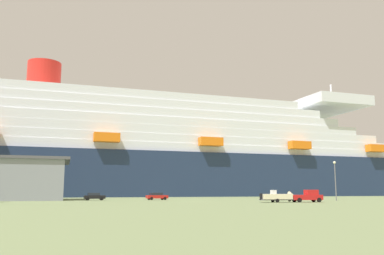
% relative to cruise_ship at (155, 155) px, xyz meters
% --- Properties ---
extents(ground_plane, '(600.00, 600.00, 0.00)m').
position_rel_cruise_ship_xyz_m(ground_plane, '(-7.78, -39.95, -14.90)').
color(ground_plane, '#66754C').
extents(cruise_ship, '(290.94, 36.06, 52.99)m').
position_rel_cruise_ship_xyz_m(cruise_ship, '(0.00, 0.00, 0.00)').
color(cruise_ship, '#1E2D4C').
rests_on(cruise_ship, ground_plane).
extents(pickup_truck, '(5.78, 2.75, 2.20)m').
position_rel_cruise_ship_xyz_m(pickup_truck, '(9.35, -80.55, -13.86)').
color(pickup_truck, red).
rests_on(pickup_truck, ground_plane).
extents(small_boat_on_trailer, '(7.42, 2.59, 2.15)m').
position_rel_cruise_ship_xyz_m(small_boat_on_trailer, '(4.18, -79.99, -13.94)').
color(small_boat_on_trailer, '#595960').
rests_on(small_boat_on_trailer, ground_plane).
extents(street_lamp, '(0.56, 0.56, 8.13)m').
position_rel_cruise_ship_xyz_m(street_lamp, '(21.76, -72.23, -9.62)').
color(street_lamp, slate).
rests_on(street_lamp, ground_plane).
extents(parked_car_red_hatchback, '(4.88, 2.44, 1.58)m').
position_rel_cruise_ship_xyz_m(parked_car_red_hatchback, '(-12.02, -54.30, -14.07)').
color(parked_car_red_hatchback, red).
rests_on(parked_car_red_hatchback, ground_plane).
extents(parked_car_black_coupe, '(4.44, 2.11, 1.58)m').
position_rel_cruise_ship_xyz_m(parked_car_black_coupe, '(-25.53, -53.80, -14.07)').
color(parked_car_black_coupe, black).
rests_on(parked_car_black_coupe, ground_plane).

